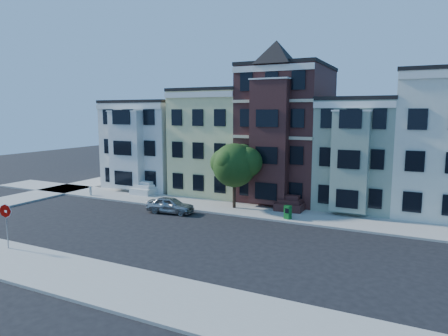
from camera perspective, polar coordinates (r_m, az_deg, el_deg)
The scene contains 12 objects.
ground at distance 25.63m, azimuth -1.15°, elevation -10.41°, with size 120.00×120.00×0.00m, color black.
far_sidewalk at distance 32.64m, azimuth 5.37°, elevation -6.26°, with size 60.00×4.00×0.15m, color #9E9B93.
near_sidewalk at distance 19.35m, azimuth -12.61°, elevation -16.68°, with size 60.00×4.00×0.15m, color #9E9B93.
house_white at distance 44.74m, azimuth -9.71°, elevation 3.27°, with size 8.00×9.00×9.00m, color silver.
house_yellow at distance 40.54m, azimuth -0.52°, elevation 3.62°, with size 7.00×9.00×10.00m, color #F1E497.
house_brown at distance 37.84m, azimuth 9.02°, elevation 4.73°, with size 7.00×9.00×12.00m, color #3F1C1B.
house_green at distance 36.56m, azimuth 18.74°, elevation 1.93°, with size 6.00×9.00×9.00m, color gray.
street_tree at distance 32.97m, azimuth 1.48°, elevation -0.03°, with size 5.74×5.74×6.68m, color #2D511E, non-canonical shape.
parked_car at distance 32.59m, azimuth -7.67°, elevation -5.26°, with size 1.56×3.88×1.32m, color #95999E.
newspaper_box at distance 30.45m, azimuth 9.09°, elevation -6.25°, with size 0.45×0.40×1.01m, color #0F5E20.
fire_hydrant at distance 40.54m, azimuth -18.53°, elevation -3.23°, with size 0.24×0.24×0.69m, color beige.
stop_sign at distance 26.71m, azimuth -28.63°, elevation -6.97°, with size 0.82×0.11×2.99m, color #A70400, non-canonical shape.
Camera 1 is at (11.22, -21.58, 8.09)m, focal length 32.00 mm.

